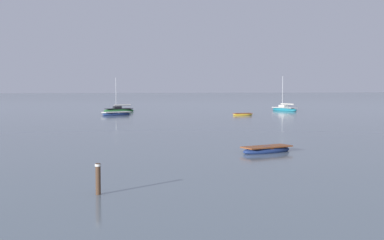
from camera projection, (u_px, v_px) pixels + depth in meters
rowboat_moored_0 at (117, 114)px, 68.63m from camera, size 4.62×3.13×0.69m
rowboat_moored_1 at (267, 150)px, 28.75m from camera, size 3.52×1.98×0.53m
sailboat_moored_1 at (284, 109)px, 81.83m from camera, size 3.27×5.69×6.09m
rowboat_moored_4 at (243, 115)px, 68.19m from camera, size 2.99×1.20×0.46m
sailboat_moored_4 at (119, 110)px, 78.40m from camera, size 5.33×2.82×5.71m
mooring_post_right at (98, 179)px, 17.28m from camera, size 0.22×0.22×1.24m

